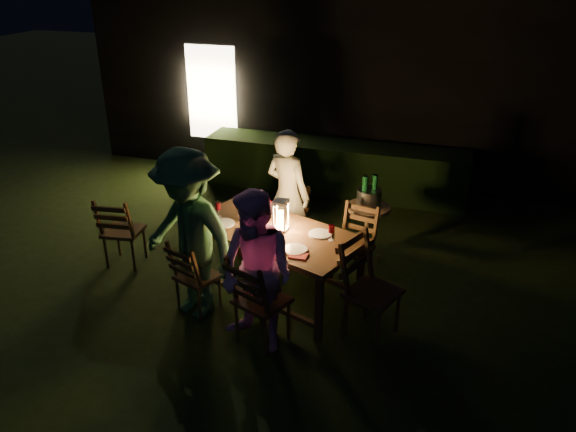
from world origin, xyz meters
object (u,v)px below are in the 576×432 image
(person_house_side, at_px, (288,195))
(side_table, at_px, (368,212))
(bottle_table, at_px, (257,213))
(chair_near_right, at_px, (261,315))
(chair_far_right, at_px, (352,259))
(person_opp_right, at_px, (257,273))
(bottle_bucket_a, at_px, (365,195))
(person_opp_left, at_px, (189,236))
(chair_end, at_px, (370,306))
(dining_table, at_px, (274,237))
(ice_bucket, at_px, (369,198))
(lantern, at_px, (281,217))
(chair_far_left, at_px, (285,235))
(chair_near_left, at_px, (197,288))
(chair_spare, at_px, (124,243))
(bottle_bucket_b, at_px, (374,193))

(person_house_side, xyz_separation_m, side_table, (0.98, 0.20, -0.19))
(person_house_side, distance_m, bottle_table, 0.85)
(chair_near_right, relative_size, chair_far_right, 1.09)
(person_opp_right, height_order, bottle_bucket_a, person_opp_right)
(person_opp_left, bearing_deg, chair_far_right, 57.89)
(chair_end, bearing_deg, person_opp_left, -62.41)
(dining_table, xyz_separation_m, ice_bucket, (0.83, 1.12, 0.12))
(chair_near_right, bearing_deg, person_opp_right, -86.63)
(chair_far_right, distance_m, person_opp_left, 1.98)
(lantern, distance_m, ice_bucket, 1.34)
(ice_bucket, distance_m, bottle_bucket_a, 0.08)
(dining_table, relative_size, chair_far_right, 2.25)
(dining_table, bearing_deg, chair_near_right, -59.79)
(chair_far_right, height_order, side_table, chair_far_right)
(ice_bucket, bearing_deg, chair_end, -78.12)
(chair_far_left, bearing_deg, chair_near_left, 88.34)
(chair_near_left, relative_size, bottle_bucket_a, 2.80)
(side_table, distance_m, bottle_bucket_a, 0.25)
(chair_far_right, xyz_separation_m, person_house_side, (-0.92, 0.39, 0.54))
(person_house_side, bearing_deg, dining_table, 118.76)
(bottle_table, xyz_separation_m, ice_bucket, (1.07, 1.03, -0.10))
(chair_far_left, height_order, bottle_bucket_a, bottle_bucket_a)
(chair_near_right, relative_size, chair_spare, 1.05)
(chair_near_left, relative_size, person_opp_right, 0.55)
(chair_end, xyz_separation_m, person_opp_left, (-1.86, -0.20, 0.60))
(dining_table, bearing_deg, chair_end, 0.03)
(chair_spare, height_order, person_opp_right, person_opp_right)
(side_table, relative_size, bottle_bucket_a, 2.27)
(chair_far_left, xyz_separation_m, bottle_bucket_b, (1.04, 0.28, 0.59))
(ice_bucket, bearing_deg, chair_near_right, -108.58)
(person_house_side, relative_size, ice_bucket, 5.54)
(lantern, bearing_deg, person_opp_right, -85.15)
(ice_bucket, height_order, bottle_bucket_b, bottle_bucket_b)
(bottle_bucket_b, bearing_deg, person_house_side, -167.11)
(person_opp_left, relative_size, bottle_bucket_a, 5.79)
(chair_far_left, height_order, lantern, lantern)
(person_opp_right, height_order, side_table, person_opp_right)
(person_opp_right, xyz_separation_m, lantern, (-0.08, 0.95, 0.14))
(bottle_table, bearing_deg, chair_end, -19.82)
(chair_far_right, height_order, bottle_bucket_b, bottle_bucket_b)
(chair_near_right, height_order, chair_spare, chair_near_right)
(chair_spare, relative_size, person_house_side, 0.59)
(chair_far_left, distance_m, person_house_side, 0.54)
(chair_near_right, distance_m, chair_end, 1.10)
(bottle_bucket_a, relative_size, bottle_bucket_b, 1.00)
(chair_far_right, xyz_separation_m, chair_spare, (-2.76, -0.48, 0.01))
(chair_far_left, distance_m, side_table, 1.08)
(dining_table, distance_m, chair_far_left, 0.99)
(person_opp_right, height_order, ice_bucket, person_opp_right)
(bottle_table, bearing_deg, chair_far_right, 24.13)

